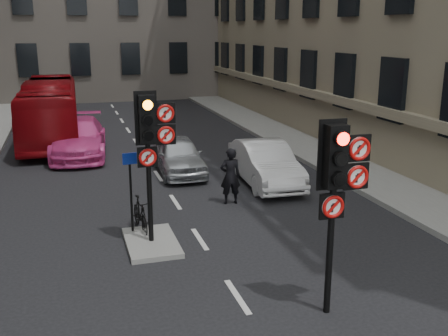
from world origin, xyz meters
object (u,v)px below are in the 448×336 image
signal_far (151,135)px  car_pink (79,138)px  motorcyclist (230,176)px  car_silver (179,155)px  motorcycle (140,214)px  signal_near (339,177)px  car_white (265,163)px  bus_red (50,110)px  info_sign (131,181)px

signal_far → car_pink: (-1.44, 9.99, -1.95)m
car_pink → motorcyclist: (4.10, -7.56, 0.09)m
car_silver → motorcycle: (-2.10, -5.20, -0.21)m
signal_near → car_pink: bearing=106.1°
signal_far → car_white: bearing=42.7°
car_white → bus_red: bus_red is taller
signal_near → bus_red: signal_near is taller
signal_near → info_sign: 5.75m
motorcycle → car_silver: bearing=63.0°
car_white → motorcycle: size_ratio=2.93×
car_silver → car_pink: car_pink is taller
car_silver → car_pink: size_ratio=0.74×
car_white → car_pink: bearing=137.4°
signal_far → info_sign: signal_far is taller
motorcycle → car_white: bearing=28.6°
motorcyclist → info_sign: bearing=31.9°
bus_red → motorcyclist: size_ratio=5.90×
car_silver → motorcyclist: (0.76, -3.78, 0.19)m
car_pink → bus_red: 3.87m
info_sign → car_silver: bearing=60.7°
car_pink → signal_far: bearing=-77.3°
bus_red → motorcyclist: 12.38m
car_silver → motorcycle: 5.61m
bus_red → info_sign: 13.07m
bus_red → car_white: bearing=-53.2°
car_pink → bus_red: size_ratio=0.52×
bus_red → motorcyclist: (5.22, -11.22, -0.54)m
signal_far → car_pink: signal_far is taller
motorcycle → signal_near: bearing=-65.8°
car_silver → info_sign: info_sign is taller
bus_red → info_sign: size_ratio=4.92×
signal_near → motorcyclist: bearing=89.4°
car_pink → motorcyclist: size_ratio=3.07×
signal_near → info_sign: (-3.04, 4.74, -1.16)m
signal_near → car_pink: 14.67m
signal_near → car_silver: (-0.70, 10.20, -1.93)m
car_pink → signal_near: bearing=-69.4°
car_silver → bus_red: size_ratio=0.39×
car_silver → signal_far: bearing=-105.5°
signal_near → motorcycle: (-2.80, 5.01, -2.14)m
motorcyclist → car_white: bearing=-133.3°
bus_red → motorcyclist: bearing=-64.1°
car_silver → car_white: 3.29m
motorcyclist → car_pink: bearing=-58.1°
bus_red → info_sign: (2.12, -12.90, 0.04)m
motorcyclist → info_sign: size_ratio=0.83×
signal_far → motorcyclist: size_ratio=2.12×
car_pink → car_white: bearing=-41.0°
motorcyclist → signal_near: bearing=92.8°
signal_near → car_silver: 10.41m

